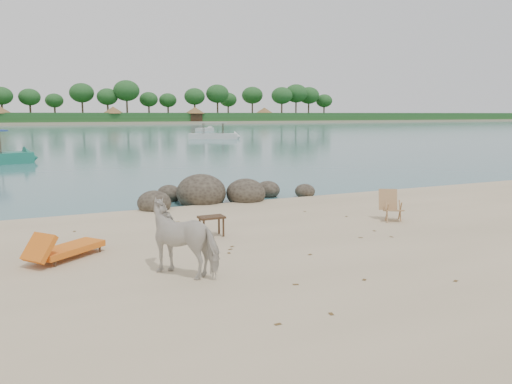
# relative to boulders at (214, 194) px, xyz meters

# --- Properties ---
(water) EXTENTS (400.00, 400.00, 0.00)m
(water) POSITION_rel_boulders_xyz_m (-0.84, 83.39, -0.22)
(water) COLOR #386971
(water) RESTS_ON ground
(far_shore) EXTENTS (420.00, 90.00, 1.40)m
(far_shore) POSITION_rel_boulders_xyz_m (-0.84, 163.39, -0.22)
(far_shore) COLOR tan
(far_shore) RESTS_ON ground
(far_scenery) EXTENTS (420.00, 18.00, 9.50)m
(far_scenery) POSITION_rel_boulders_xyz_m (-0.81, 130.09, 2.92)
(far_scenery) COLOR #1E4C1E
(far_scenery) RESTS_ON ground
(boulders) EXTENTS (6.24, 2.87, 1.19)m
(boulders) POSITION_rel_boulders_xyz_m (0.00, 0.00, 0.00)
(boulders) COLOR #302820
(boulders) RESTS_ON ground
(cow) EXTENTS (1.52, 1.62, 1.29)m
(cow) POSITION_rel_boulders_xyz_m (-3.03, -6.88, 0.42)
(cow) COLOR beige
(cow) RESTS_ON ground
(side_table) EXTENTS (0.59, 0.38, 0.47)m
(side_table) POSITION_rel_boulders_xyz_m (-1.72, -4.57, 0.01)
(side_table) COLOR black
(side_table) RESTS_ON ground
(lounge_chair) EXTENTS (1.73, 1.53, 0.52)m
(lounge_chair) POSITION_rel_boulders_xyz_m (-4.84, -5.01, 0.03)
(lounge_chair) COLOR orange
(lounge_chair) RESTS_ON ground
(deck_chair) EXTENTS (0.74, 0.76, 0.82)m
(deck_chair) POSITION_rel_boulders_xyz_m (3.20, -4.99, 0.18)
(deck_chair) COLOR #9D7A4E
(deck_chair) RESTS_ON ground
(boat_mid) EXTENTS (6.26, 3.92, 3.04)m
(boat_mid) POSITION_rel_boulders_xyz_m (14.16, 39.21, 1.30)
(boat_mid) COLOR silver
(boat_mid) RESTS_ON water
(boat_far) EXTENTS (4.68, 4.80, 0.64)m
(boat_far) POSITION_rel_boulders_xyz_m (21.85, 64.65, 0.09)
(boat_far) COLOR silver
(boat_far) RESTS_ON water
(dead_leaves) EXTENTS (7.09, 6.93, 0.00)m
(dead_leaves) POSITION_rel_boulders_xyz_m (-0.66, -6.06, -0.22)
(dead_leaves) COLOR brown
(dead_leaves) RESTS_ON ground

